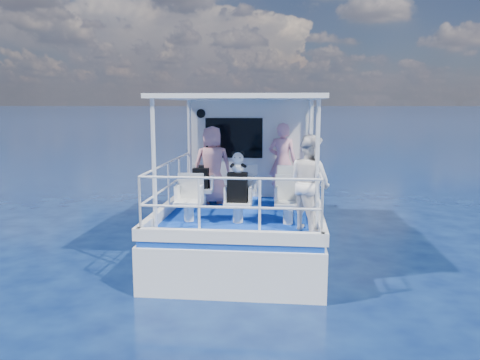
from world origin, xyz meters
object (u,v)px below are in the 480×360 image
object	(u,v)px
passenger_port_fwd	(212,165)
passenger_stbd_aft	(310,183)
panda	(238,162)
backpack_center	(238,187)

from	to	relation	value
passenger_port_fwd	passenger_stbd_aft	world-z (taller)	passenger_port_fwd
passenger_stbd_aft	panda	world-z (taller)	passenger_stbd_aft
passenger_port_fwd	passenger_stbd_aft	distance (m)	2.78
passenger_stbd_aft	panda	size ratio (longest dim) A/B	4.25
passenger_stbd_aft	passenger_port_fwd	bearing A→B (deg)	7.42
passenger_port_fwd	passenger_stbd_aft	size ratio (longest dim) A/B	1.02
panda	passenger_port_fwd	bearing A→B (deg)	114.15
panda	passenger_stbd_aft	bearing A→B (deg)	-15.48
passenger_port_fwd	backpack_center	distance (m)	1.77
passenger_port_fwd	panda	distance (m)	1.80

